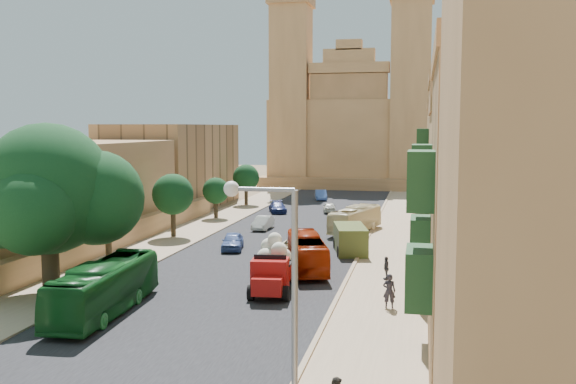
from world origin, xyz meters
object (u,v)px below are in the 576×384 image
at_px(church, 353,128).
at_px(pedestrian_c, 386,268).
at_px(ficus_tree, 49,194).
at_px(car_blue_a, 233,241).
at_px(car_white_a, 263,223).
at_px(bus_cream_east, 355,220).
at_px(bus_red_east, 307,252).
at_px(street_tree_c, 216,191).
at_px(olive_pickup, 350,239).
at_px(car_white_b, 329,208).
at_px(street_tree_d, 246,178).
at_px(street_tree_a, 108,219).
at_px(pedestrian_a, 389,291).
at_px(car_blue_b, 321,195).
at_px(red_truck, 273,267).
at_px(bus_green_north, 105,288).
at_px(car_cream, 299,246).
at_px(car_dkblue, 278,207).
at_px(street_tree_b, 173,195).
at_px(streetlamp, 278,290).

distance_m(church, pedestrian_c, 68.27).
relative_size(ficus_tree, car_blue_a, 2.51).
xyz_separation_m(ficus_tree, car_white_a, (6.23, 25.51, -5.27)).
height_order(church, car_white_a, church).
bearing_deg(bus_cream_east, bus_red_east, 100.29).
distance_m(ficus_tree, street_tree_c, 32.14).
height_order(olive_pickup, car_white_b, olive_pickup).
bearing_deg(car_blue_a, street_tree_d, 91.81).
relative_size(street_tree_a, pedestrian_a, 2.58).
bearing_deg(bus_red_east, street_tree_c, -74.62).
bearing_deg(car_blue_b, red_truck, -97.11).
height_order(red_truck, pedestrian_a, red_truck).
bearing_deg(pedestrian_a, bus_green_north, 15.35).
relative_size(car_cream, pedestrian_c, 2.95).
bearing_deg(car_dkblue, street_tree_a, -119.95).
bearing_deg(ficus_tree, car_blue_b, 81.39).
height_order(bus_green_north, bus_cream_east, bus_green_north).
height_order(ficus_tree, bus_green_north, ficus_tree).
xyz_separation_m(olive_pickup, bus_red_east, (-2.20, -6.68, 0.18)).
distance_m(ficus_tree, car_blue_a, 17.26).
height_order(street_tree_d, red_truck, street_tree_d).
distance_m(olive_pickup, car_dkblue, 24.02).
relative_size(ficus_tree, street_tree_a, 2.06).
bearing_deg(pedestrian_a, street_tree_a, -19.48).
bearing_deg(car_cream, bus_green_north, 91.78).
bearing_deg(street_tree_b, street_tree_c, 90.00).
xyz_separation_m(street_tree_b, car_white_a, (6.82, 5.51, -3.14)).
bearing_deg(street_tree_b, church, 79.62).
height_order(street_tree_a, bus_green_north, street_tree_a).
xyz_separation_m(street_tree_b, red_truck, (13.04, -16.74, -2.28)).
bearing_deg(car_blue_a, church, 75.32).
xyz_separation_m(bus_cream_east, car_dkblue, (-10.07, 11.91, -0.58)).
xyz_separation_m(olive_pickup, car_blue_b, (-7.86, 35.22, -0.36)).
bearing_deg(street_tree_c, pedestrian_c, -51.47).
relative_size(olive_pickup, bus_green_north, 0.55).
xyz_separation_m(ficus_tree, olive_pickup, (15.62, 15.99, -4.87)).
bearing_deg(car_blue_a, bus_red_east, -51.46).
relative_size(street_tree_b, bus_cream_east, 0.65).
relative_size(street_tree_a, street_tree_c, 1.11).
bearing_deg(car_cream, car_white_b, -64.39).
bearing_deg(car_blue_a, car_cream, -15.63).
height_order(ficus_tree, street_tree_a, ficus_tree).
height_order(car_white_a, car_blue_b, car_blue_b).
xyz_separation_m(bus_cream_east, car_cream, (-3.19, -10.79, -0.58)).
height_order(streetlamp, pedestrian_c, streetlamp).
distance_m(street_tree_a, car_blue_b, 44.09).
height_order(street_tree_a, pedestrian_a, street_tree_a).
distance_m(bus_red_east, pedestrian_a, 10.19).
bearing_deg(street_tree_d, pedestrian_a, -65.05).
distance_m(bus_green_north, pedestrian_a, 15.04).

